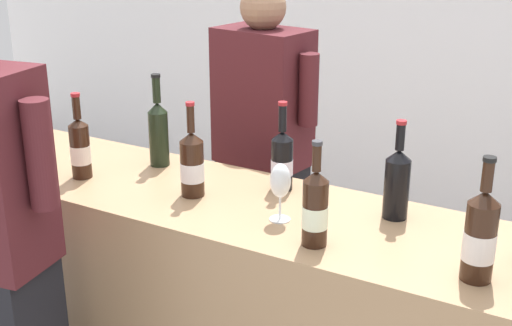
# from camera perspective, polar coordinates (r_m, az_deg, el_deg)

# --- Properties ---
(wall_back) EXTENTS (8.00, 0.10, 2.80)m
(wall_back) POSITION_cam_1_polar(r_m,az_deg,el_deg) (4.57, 15.73, 12.85)
(wall_back) COLOR white
(wall_back) RESTS_ON ground_plane
(counter) EXTENTS (2.28, 0.58, 1.00)m
(counter) POSITION_cam_1_polar(r_m,az_deg,el_deg) (2.55, -2.03, -13.53)
(counter) COLOR #9E7A56
(counter) RESTS_ON ground_plane
(wine_bottle_0) EXTENTS (0.08, 0.08, 0.33)m
(wine_bottle_0) POSITION_cam_1_polar(r_m,az_deg,el_deg) (2.31, -5.40, -0.09)
(wine_bottle_0) COLOR black
(wine_bottle_0) RESTS_ON counter
(wine_bottle_1) EXTENTS (0.08, 0.08, 0.32)m
(wine_bottle_1) POSITION_cam_1_polar(r_m,az_deg,el_deg) (2.17, 11.78, -1.54)
(wine_bottle_1) COLOR black
(wine_bottle_1) RESTS_ON counter
(wine_bottle_2) EXTENTS (0.07, 0.07, 0.32)m
(wine_bottle_2) POSITION_cam_1_polar(r_m,az_deg,el_deg) (2.55, -14.58, 1.26)
(wine_bottle_2) COLOR black
(wine_bottle_2) RESTS_ON counter
(wine_bottle_4) EXTENTS (0.09, 0.09, 0.34)m
(wine_bottle_4) POSITION_cam_1_polar(r_m,az_deg,el_deg) (1.86, 18.34, -5.87)
(wine_bottle_4) COLOR black
(wine_bottle_4) RESTS_ON counter
(wine_bottle_5) EXTENTS (0.08, 0.08, 0.36)m
(wine_bottle_5) POSITION_cam_1_polar(r_m,az_deg,el_deg) (2.61, -8.21, 2.68)
(wine_bottle_5) COLOR black
(wine_bottle_5) RESTS_ON counter
(wine_bottle_6) EXTENTS (0.08, 0.08, 0.32)m
(wine_bottle_6) POSITION_cam_1_polar(r_m,az_deg,el_deg) (1.96, 5.00, -3.81)
(wine_bottle_6) COLOR black
(wine_bottle_6) RESTS_ON counter
(wine_bottle_7) EXTENTS (0.08, 0.08, 0.32)m
(wine_bottle_7) POSITION_cam_1_polar(r_m,az_deg,el_deg) (2.36, 2.20, 0.28)
(wine_bottle_7) COLOR black
(wine_bottle_7) RESTS_ON counter
(wine_glass) EXTENTS (0.07, 0.07, 0.19)m
(wine_glass) POSITION_cam_1_polar(r_m,az_deg,el_deg) (2.11, 2.06, -1.70)
(wine_glass) COLOR silver
(wine_glass) RESTS_ON counter
(ice_bucket) EXTENTS (0.24, 0.24, 0.23)m
(ice_bucket) POSITION_cam_1_polar(r_m,az_deg,el_deg) (2.78, -19.38, 2.34)
(ice_bucket) COLOR silver
(ice_bucket) RESTS_ON counter
(person_server) EXTENTS (0.54, 0.30, 1.66)m
(person_server) POSITION_cam_1_polar(r_m,az_deg,el_deg) (3.02, 0.55, -1.37)
(person_server) COLOR black
(person_server) RESTS_ON ground_plane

